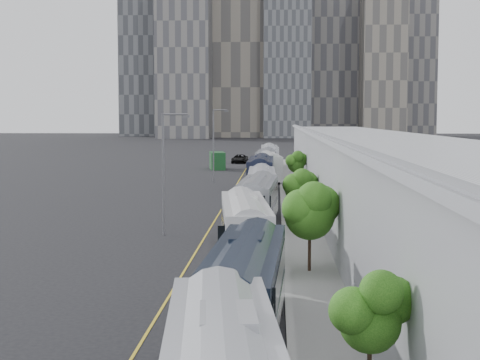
# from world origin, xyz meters

# --- Properties ---
(sidewalk) EXTENTS (10.00, 170.00, 0.12)m
(sidewalk) POSITION_xyz_m (9.00, 55.00, 0.06)
(sidewalk) COLOR gray
(sidewalk) RESTS_ON ground
(lane_line) EXTENTS (0.12, 160.00, 0.02)m
(lane_line) POSITION_xyz_m (-1.50, 55.00, 0.01)
(lane_line) COLOR gold
(lane_line) RESTS_ON ground
(depot) EXTENTS (12.45, 160.40, 7.20)m
(depot) POSITION_xyz_m (12.99, 55.00, 3.51)
(depot) COLOR gray
(depot) RESTS_ON ground
(skyline) EXTENTS (145.00, 64.00, 120.00)m
(skyline) POSITION_xyz_m (-2.90, 324.16, 50.85)
(skyline) COLOR slate
(skyline) RESTS_ON ground
(bus_1) EXTENTS (3.18, 13.04, 3.78)m
(bus_1) POSITION_xyz_m (2.42, 19.46, 1.60)
(bus_1) COLOR black
(bus_1) RESTS_ON ground
(bus_2) EXTENTS (3.74, 13.13, 3.79)m
(bus_2) POSITION_xyz_m (1.71, 35.14, 1.60)
(bus_2) COLOR silver
(bus_2) RESTS_ON ground
(bus_3) EXTENTS (3.28, 13.30, 3.86)m
(bus_3) POSITION_xyz_m (2.09, 49.17, 1.63)
(bus_3) COLOR gray
(bus_3) RESTS_ON ground
(bus_4) EXTENTS (2.84, 12.75, 3.71)m
(bus_4) POSITION_xyz_m (2.16, 62.58, 1.57)
(bus_4) COLOR #B3B4BE
(bus_4) RESTS_ON ground
(bus_5) EXTENTS (3.09, 13.98, 4.08)m
(bus_5) POSITION_xyz_m (1.77, 76.75, 1.73)
(bus_5) COLOR black
(bus_5) RESTS_ON ground
(bus_6) EXTENTS (3.74, 13.27, 3.83)m
(bus_6) POSITION_xyz_m (2.57, 90.88, 1.62)
(bus_6) COLOR silver
(bus_6) RESTS_ON ground
(bus_7) EXTENTS (3.07, 13.26, 3.85)m
(bus_7) POSITION_xyz_m (2.04, 102.13, 1.63)
(bus_7) COLOR gray
(bus_7) RESTS_ON ground
(bus_8) EXTENTS (3.20, 13.76, 4.00)m
(bus_8) POSITION_xyz_m (2.39, 117.12, 1.69)
(bus_8) COLOR #B8BAC3
(bus_8) RESTS_ON ground
(tree_0) EXTENTS (1.61, 1.61, 4.31)m
(tree_0) POSITION_xyz_m (6.00, 10.30, 3.46)
(tree_0) COLOR black
(tree_0) RESTS_ON ground
(tree_1) EXTENTS (2.78, 2.78, 5.02)m
(tree_1) POSITION_xyz_m (5.41, 31.65, 3.62)
(tree_1) COLOR black
(tree_1) RESTS_ON ground
(tree_2) EXTENTS (2.45, 2.45, 4.21)m
(tree_2) POSITION_xyz_m (5.49, 52.32, 2.97)
(tree_2) COLOR black
(tree_2) RESTS_ON ground
(tree_3) EXTENTS (1.96, 1.96, 4.47)m
(tree_3) POSITION_xyz_m (5.82, 76.07, 3.46)
(tree_3) COLOR black
(tree_3) RESTS_ON ground
(street_lamp_near) EXTENTS (2.04, 0.22, 8.84)m
(street_lamp_near) POSITION_xyz_m (-4.38, 44.18, 5.11)
(street_lamp_near) COLOR #59595E
(street_lamp_near) RESTS_ON ground
(street_lamp_far) EXTENTS (2.04, 0.22, 9.62)m
(street_lamp_far) POSITION_xyz_m (-4.52, 87.86, 5.51)
(street_lamp_far) COLOR #59595E
(street_lamp_far) RESTS_ON ground
(shipping_container) EXTENTS (3.16, 6.26, 2.84)m
(shipping_container) POSITION_xyz_m (-6.23, 112.84, 1.42)
(shipping_container) COLOR #123C1A
(shipping_container) RESTS_ON ground
(suv) EXTENTS (3.15, 6.06, 1.63)m
(suv) POSITION_xyz_m (-3.34, 129.52, 0.81)
(suv) COLOR black
(suv) RESTS_ON ground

